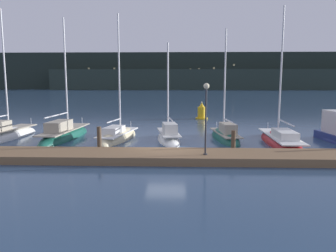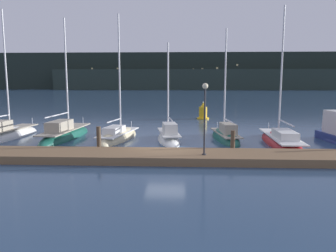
{
  "view_description": "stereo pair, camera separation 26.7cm",
  "coord_description": "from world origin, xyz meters",
  "px_view_note": "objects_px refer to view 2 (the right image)",
  "views": [
    {
      "loc": [
        0.84,
        -20.15,
        4.61
      ],
      "look_at": [
        0.0,
        3.53,
        1.2
      ],
      "focal_mm": 35.0,
      "sensor_mm": 36.0,
      "label": 1
    },
    {
      "loc": [
        1.11,
        -20.14,
        4.61
      ],
      "look_at": [
        0.0,
        3.53,
        1.2
      ],
      "focal_mm": 35.0,
      "sensor_mm": 36.0,
      "label": 2
    }
  ],
  "objects_px": {
    "sailboat_berth_3": "(118,138)",
    "sailboat_berth_5": "(226,138)",
    "channel_buoy": "(203,112)",
    "sailboat_berth_4": "(169,139)",
    "sailboat_berth_1": "(5,137)",
    "dock_lamppost": "(205,107)",
    "sailboat_berth_2": "(65,136)",
    "sailboat_berth_6": "(281,143)"
  },
  "relations": [
    {
      "from": "sailboat_berth_2",
      "to": "sailboat_berth_3",
      "type": "relative_size",
      "value": 0.98
    },
    {
      "from": "sailboat_berth_2",
      "to": "channel_buoy",
      "type": "distance_m",
      "value": 17.47
    },
    {
      "from": "sailboat_berth_1",
      "to": "sailboat_berth_5",
      "type": "bearing_deg",
      "value": 1.42
    },
    {
      "from": "sailboat_berth_3",
      "to": "sailboat_berth_5",
      "type": "bearing_deg",
      "value": 1.28
    },
    {
      "from": "sailboat_berth_6",
      "to": "dock_lamppost",
      "type": "height_order",
      "value": "sailboat_berth_6"
    },
    {
      "from": "sailboat_berth_1",
      "to": "channel_buoy",
      "type": "height_order",
      "value": "sailboat_berth_1"
    },
    {
      "from": "sailboat_berth_1",
      "to": "sailboat_berth_3",
      "type": "xyz_separation_m",
      "value": [
        8.83,
        0.24,
        -0.04
      ]
    },
    {
      "from": "sailboat_berth_1",
      "to": "sailboat_berth_3",
      "type": "bearing_deg",
      "value": 1.55
    },
    {
      "from": "sailboat_berth_5",
      "to": "sailboat_berth_6",
      "type": "height_order",
      "value": "sailboat_berth_6"
    },
    {
      "from": "channel_buoy",
      "to": "sailboat_berth_4",
      "type": "bearing_deg",
      "value": -103.6
    },
    {
      "from": "sailboat_berth_3",
      "to": "sailboat_berth_4",
      "type": "distance_m",
      "value": 3.96
    },
    {
      "from": "sailboat_berth_3",
      "to": "sailboat_berth_5",
      "type": "distance_m",
      "value": 8.24
    },
    {
      "from": "channel_buoy",
      "to": "dock_lamppost",
      "type": "xyz_separation_m",
      "value": [
        -1.14,
        -20.27,
        2.34
      ]
    },
    {
      "from": "sailboat_berth_1",
      "to": "channel_buoy",
      "type": "distance_m",
      "value": 21.19
    },
    {
      "from": "sailboat_berth_3",
      "to": "channel_buoy",
      "type": "bearing_deg",
      "value": 61.55
    },
    {
      "from": "sailboat_berth_1",
      "to": "sailboat_berth_4",
      "type": "height_order",
      "value": "sailboat_berth_1"
    },
    {
      "from": "sailboat_berth_3",
      "to": "channel_buoy",
      "type": "distance_m",
      "value": 15.35
    },
    {
      "from": "sailboat_berth_5",
      "to": "sailboat_berth_4",
      "type": "bearing_deg",
      "value": -171.5
    },
    {
      "from": "sailboat_berth_3",
      "to": "sailboat_berth_5",
      "type": "relative_size",
      "value": 1.12
    },
    {
      "from": "sailboat_berth_5",
      "to": "sailboat_berth_3",
      "type": "bearing_deg",
      "value": -178.72
    },
    {
      "from": "sailboat_berth_3",
      "to": "sailboat_berth_6",
      "type": "height_order",
      "value": "sailboat_berth_6"
    },
    {
      "from": "sailboat_berth_1",
      "to": "channel_buoy",
      "type": "xyz_separation_m",
      "value": [
        16.14,
        13.72,
        0.62
      ]
    },
    {
      "from": "sailboat_berth_1",
      "to": "sailboat_berth_2",
      "type": "distance_m",
      "value": 4.58
    },
    {
      "from": "sailboat_berth_1",
      "to": "dock_lamppost",
      "type": "bearing_deg",
      "value": -23.59
    },
    {
      "from": "channel_buoy",
      "to": "sailboat_berth_2",
      "type": "bearing_deg",
      "value": -131.67
    },
    {
      "from": "sailboat_berth_1",
      "to": "sailboat_berth_5",
      "type": "distance_m",
      "value": 17.08
    },
    {
      "from": "sailboat_berth_5",
      "to": "sailboat_berth_1",
      "type": "bearing_deg",
      "value": -178.58
    },
    {
      "from": "sailboat_berth_4",
      "to": "sailboat_berth_5",
      "type": "distance_m",
      "value": 4.36
    },
    {
      "from": "sailboat_berth_2",
      "to": "sailboat_berth_5",
      "type": "distance_m",
      "value": 12.54
    },
    {
      "from": "sailboat_berth_1",
      "to": "dock_lamppost",
      "type": "relative_size",
      "value": 2.7
    },
    {
      "from": "sailboat_berth_5",
      "to": "dock_lamppost",
      "type": "height_order",
      "value": "sailboat_berth_5"
    },
    {
      "from": "sailboat_berth_3",
      "to": "sailboat_berth_4",
      "type": "xyz_separation_m",
      "value": [
        3.93,
        -0.46,
        0.06
      ]
    },
    {
      "from": "sailboat_berth_2",
      "to": "sailboat_berth_4",
      "type": "distance_m",
      "value": 8.28
    },
    {
      "from": "sailboat_berth_2",
      "to": "sailboat_berth_3",
      "type": "height_order",
      "value": "sailboat_berth_3"
    },
    {
      "from": "sailboat_berth_5",
      "to": "sailboat_berth_2",
      "type": "bearing_deg",
      "value": 178.82
    },
    {
      "from": "sailboat_berth_3",
      "to": "channel_buoy",
      "type": "relative_size",
      "value": 5.09
    },
    {
      "from": "sailboat_berth_4",
      "to": "sailboat_berth_6",
      "type": "distance_m",
      "value": 8.09
    },
    {
      "from": "sailboat_berth_1",
      "to": "sailboat_berth_2",
      "type": "xyz_separation_m",
      "value": [
        4.53,
        0.68,
        0.0
      ]
    },
    {
      "from": "sailboat_berth_4",
      "to": "channel_buoy",
      "type": "xyz_separation_m",
      "value": [
        3.37,
        13.94,
        0.6
      ]
    },
    {
      "from": "sailboat_berth_6",
      "to": "channel_buoy",
      "type": "relative_size",
      "value": 5.15
    },
    {
      "from": "channel_buoy",
      "to": "sailboat_berth_6",
      "type": "bearing_deg",
      "value": -72.36
    },
    {
      "from": "sailboat_berth_5",
      "to": "dock_lamppost",
      "type": "distance_m",
      "value": 7.86
    }
  ]
}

